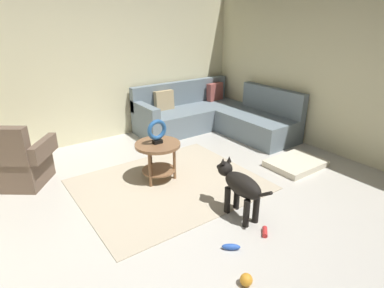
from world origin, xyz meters
TOP-DOWN VIEW (x-y plane):
  - ground_plane at (0.00, 0.00)m, footprint 6.00×6.00m
  - wall_back at (0.00, 2.94)m, footprint 6.00×0.12m
  - wall_right at (2.94, 0.00)m, footprint 0.12×6.00m
  - area_rug at (0.15, 0.70)m, footprint 2.30×1.90m
  - sectional_couch at (1.99, 2.02)m, footprint 2.20×2.25m
  - armchair at (-1.45, 1.84)m, footprint 1.00×0.96m
  - side_table at (0.11, 0.90)m, footprint 0.60×0.60m
  - torus_sculpture at (0.11, 0.90)m, footprint 0.28×0.08m
  - dog_bed_mat at (1.98, 0.08)m, footprint 0.80×0.60m
  - dog at (0.42, -0.34)m, footprint 0.24×0.85m
  - dog_toy_ball at (-0.22, -1.12)m, footprint 0.11×0.11m
  - dog_toy_rope at (0.41, -0.75)m, footprint 0.14×0.14m
  - dog_toy_bone at (-0.03, -0.72)m, footprint 0.18×0.16m

SIDE VIEW (x-z plane):
  - ground_plane at x=0.00m, z-range -0.10..0.00m
  - area_rug at x=0.15m, z-range 0.00..0.01m
  - dog_toy_rope at x=0.41m, z-range 0.00..0.05m
  - dog_toy_bone at x=-0.03m, z-range 0.00..0.06m
  - dog_bed_mat at x=1.98m, z-range 0.00..0.09m
  - dog_toy_ball at x=-0.22m, z-range 0.00..0.11m
  - sectional_couch at x=1.99m, z-range -0.15..0.73m
  - armchair at x=-1.45m, z-range -0.12..0.76m
  - dog at x=0.42m, z-range 0.06..0.69m
  - side_table at x=0.11m, z-range 0.15..0.69m
  - torus_sculpture at x=0.11m, z-range 0.55..0.87m
  - wall_back at x=0.00m, z-range 0.00..2.70m
  - wall_right at x=2.94m, z-range 0.00..2.70m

